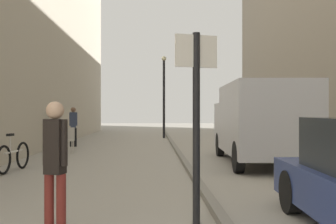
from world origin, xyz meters
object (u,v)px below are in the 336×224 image
at_px(pedestrian_main_foreground, 73,124).
at_px(lamp_post, 164,91).
at_px(pedestrian_mid_block, 55,159).
at_px(street_sign_post, 196,111).
at_px(delivery_van, 260,121).
at_px(cafe_chair_near_window, 68,138).
at_px(bicycle_leaning, 14,157).

bearing_deg(pedestrian_main_foreground, lamp_post, 47.11).
relative_size(pedestrian_mid_block, street_sign_post, 0.64).
bearing_deg(delivery_van, lamp_post, 105.17).
bearing_deg(delivery_van, cafe_chair_near_window, 155.55).
distance_m(pedestrian_mid_block, delivery_van, 8.06).
height_order(lamp_post, bicycle_leaning, lamp_post).
distance_m(delivery_van, bicycle_leaning, 6.90).
height_order(bicycle_leaning, cafe_chair_near_window, bicycle_leaning).
distance_m(pedestrian_main_foreground, delivery_van, 8.88).
xyz_separation_m(pedestrian_mid_block, bicycle_leaning, (-2.36, 5.44, -0.57)).
distance_m(pedestrian_mid_block, cafe_chair_near_window, 10.22).
relative_size(delivery_van, street_sign_post, 2.11).
distance_m(pedestrian_main_foreground, lamp_post, 7.08).
distance_m(bicycle_leaning, cafe_chair_near_window, 4.61).
bearing_deg(street_sign_post, lamp_post, -105.73).
xyz_separation_m(pedestrian_main_foreground, bicycle_leaning, (-0.09, -7.24, -0.62)).
bearing_deg(lamp_post, street_sign_post, -90.31).
distance_m(delivery_van, cafe_chair_near_window, 7.12).
bearing_deg(pedestrian_mid_block, pedestrian_main_foreground, -61.01).
relative_size(street_sign_post, bicycle_leaning, 1.47).
relative_size(delivery_van, lamp_post, 1.15).
relative_size(lamp_post, bicycle_leaning, 2.70).
height_order(pedestrian_mid_block, cafe_chair_near_window, pedestrian_mid_block).
relative_size(pedestrian_main_foreground, pedestrian_mid_block, 1.05).
relative_size(pedestrian_main_foreground, bicycle_leaning, 0.98).
bearing_deg(street_sign_post, bicycle_leaning, -65.48).
height_order(street_sign_post, lamp_post, lamp_post).
xyz_separation_m(delivery_van, cafe_chair_near_window, (-6.30, 3.25, -0.70)).
bearing_deg(bicycle_leaning, delivery_van, 18.00).
bearing_deg(delivery_van, pedestrian_mid_block, -119.88).
relative_size(bicycle_leaning, cafe_chair_near_window, 1.88).
xyz_separation_m(pedestrian_mid_block, delivery_van, (4.36, 6.78, 0.29)).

